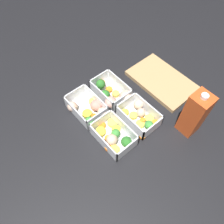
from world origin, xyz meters
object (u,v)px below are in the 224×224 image
at_px(juice_carton, 194,114).
at_px(container_near_right, 114,137).
at_px(container_near_left, 89,109).
at_px(container_far_right, 140,116).
at_px(container_far_left, 112,94).

bearing_deg(juice_carton, container_near_right, -120.54).
relative_size(container_near_left, container_near_right, 1.03).
bearing_deg(container_near_right, juice_carton, 59.46).
distance_m(container_near_left, container_far_right, 0.20).
height_order(container_near_left, container_far_left, same).
height_order(container_near_left, juice_carton, juice_carton).
distance_m(container_near_right, container_far_right, 0.13).
relative_size(container_near_left, container_far_right, 1.06).
bearing_deg(container_near_left, container_far_left, 88.49).
xyz_separation_m(container_near_left, container_far_left, (0.00, 0.11, 0.00)).
bearing_deg(container_far_right, container_far_left, -174.05).
bearing_deg(container_near_left, juice_carton, 38.61).
height_order(container_near_left, container_far_right, same).
bearing_deg(container_near_left, container_far_right, 40.86).
bearing_deg(container_far_right, container_near_left, -139.14).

